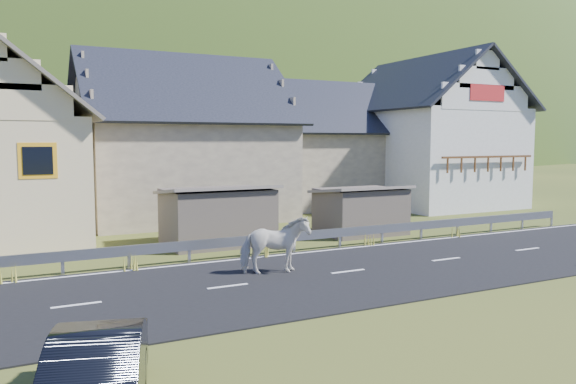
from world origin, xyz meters
TOP-DOWN VIEW (x-y plane):
  - ground at (0.00, 0.00)m, footprint 160.00×160.00m
  - road at (0.00, 0.00)m, footprint 60.00×7.00m
  - lane_markings at (0.00, 0.00)m, footprint 60.00×6.60m
  - guardrail at (-0.00, 3.68)m, footprint 28.10×0.09m
  - shed_left at (-2.00, 6.50)m, footprint 4.30×3.30m
  - shed_right at (4.50, 6.00)m, footprint 3.80×2.90m
  - house_stone_a at (-1.00, 15.00)m, footprint 10.80×9.80m
  - house_stone_b at (9.00, 17.00)m, footprint 9.80×8.80m
  - house_white at (15.00, 14.00)m, footprint 8.80×10.80m
  - mountain at (5.00, 180.00)m, footprint 440.00×280.00m
  - horse at (-2.15, 0.81)m, footprint 1.31×2.23m
  - car at (-8.39, -6.21)m, footprint 2.31×4.09m

SIDE VIEW (x-z plane):
  - mountain at x=5.00m, z-range -150.00..110.00m
  - ground at x=0.00m, z-range 0.00..0.00m
  - road at x=0.00m, z-range 0.00..0.04m
  - lane_markings at x=0.00m, z-range 0.04..0.05m
  - guardrail at x=0.00m, z-range 0.19..0.94m
  - car at x=-8.39m, z-range 0.00..1.28m
  - horse at x=-2.15m, z-range 0.04..1.80m
  - shed_right at x=4.50m, z-range -0.10..2.10m
  - shed_left at x=-2.00m, z-range -0.10..2.30m
  - house_stone_b at x=9.00m, z-range 0.19..8.29m
  - house_stone_a at x=-1.00m, z-range 0.18..9.08m
  - house_white at x=15.00m, z-range 0.21..9.91m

